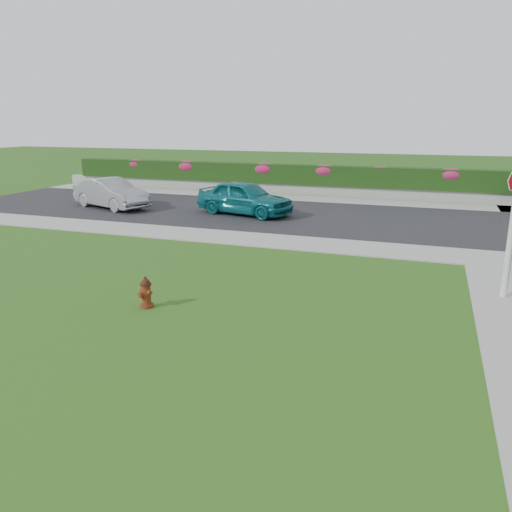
% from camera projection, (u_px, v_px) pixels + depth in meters
% --- Properties ---
extents(ground, '(120.00, 120.00, 0.00)m').
position_uv_depth(ground, '(141.00, 348.00, 9.34)').
color(ground, black).
rests_on(ground, ground).
extents(street_far, '(26.00, 8.00, 0.04)m').
position_uv_depth(street_far, '(209.00, 210.00, 23.68)').
color(street_far, black).
rests_on(street_far, ground).
extents(sidewalk_far, '(24.00, 2.00, 0.04)m').
position_uv_depth(sidewalk_far, '(133.00, 229.00, 19.45)').
color(sidewalk_far, gray).
rests_on(sidewalk_far, ground).
extents(curb_corner, '(2.00, 2.00, 0.04)m').
position_uv_depth(curb_corner, '(498.00, 259.00, 15.27)').
color(curb_corner, gray).
rests_on(curb_corner, ground).
extents(sidewalk_beyond, '(34.00, 2.00, 0.04)m').
position_uv_depth(sidewalk_beyond, '(316.00, 199.00, 26.94)').
color(sidewalk_beyond, gray).
rests_on(sidewalk_beyond, ground).
extents(retaining_wall, '(34.00, 0.40, 0.60)m').
position_uv_depth(retaining_wall, '(322.00, 191.00, 28.23)').
color(retaining_wall, gray).
rests_on(retaining_wall, ground).
extents(hedge, '(32.00, 0.90, 1.10)m').
position_uv_depth(hedge, '(323.00, 175.00, 28.10)').
color(hedge, black).
rests_on(hedge, retaining_wall).
extents(fire_hydrant, '(0.37, 0.36, 0.72)m').
position_uv_depth(fire_hydrant, '(146.00, 293.00, 11.32)').
color(fire_hydrant, '#4A210B').
rests_on(fire_hydrant, ground).
extents(sedan_teal, '(4.74, 2.80, 1.51)m').
position_uv_depth(sedan_teal, '(245.00, 198.00, 22.32)').
color(sedan_teal, '#0D6167').
rests_on(sedan_teal, street_far).
extents(sedan_silver, '(4.53, 2.86, 1.41)m').
position_uv_depth(sedan_silver, '(111.00, 193.00, 24.00)').
color(sedan_silver, '#96979C').
rests_on(sedan_silver, street_far).
extents(flower_clump_a, '(1.24, 0.80, 0.62)m').
position_uv_depth(flower_clump_a, '(136.00, 164.00, 31.81)').
color(flower_clump_a, '#C3215A').
rests_on(flower_clump_a, hedge).
extents(flower_clump_b, '(1.44, 0.92, 0.72)m').
position_uv_depth(flower_clump_b, '(188.00, 166.00, 30.64)').
color(flower_clump_b, '#C3215A').
rests_on(flower_clump_b, hedge).
extents(flower_clump_c, '(1.45, 0.93, 0.72)m').
position_uv_depth(flower_clump_c, '(264.00, 169.00, 29.05)').
color(flower_clump_c, '#C3215A').
rests_on(flower_clump_c, hedge).
extents(flower_clump_d, '(1.39, 0.90, 0.70)m').
position_uv_depth(flower_clump_d, '(324.00, 171.00, 27.90)').
color(flower_clump_d, '#C3215A').
rests_on(flower_clump_d, hedge).
extents(flower_clump_e, '(1.01, 0.65, 0.50)m').
position_uv_depth(flower_clump_e, '(380.00, 171.00, 26.90)').
color(flower_clump_e, '#C3215A').
rests_on(flower_clump_e, hedge).
extents(flower_clump_f, '(1.38, 0.89, 0.69)m').
position_uv_depth(flower_clump_f, '(451.00, 175.00, 25.77)').
color(flower_clump_f, '#C3215A').
rests_on(flower_clump_f, hedge).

